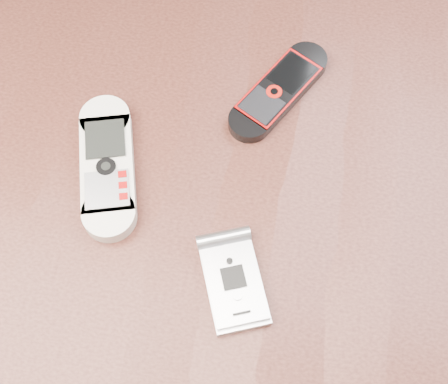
{
  "coord_description": "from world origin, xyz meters",
  "views": [
    {
      "loc": [
        0.04,
        -0.24,
        1.27
      ],
      "look_at": [
        0.01,
        0.0,
        0.76
      ],
      "focal_mm": 50.0,
      "sensor_mm": 36.0,
      "label": 1
    }
  ],
  "objects": [
    {
      "name": "ground",
      "position": [
        0.0,
        0.0,
        0.0
      ],
      "size": [
        4.0,
        4.0,
        0.0
      ],
      "primitive_type": "plane",
      "color": "#472B19",
      "rests_on": "ground"
    },
    {
      "name": "table",
      "position": [
        0.0,
        0.0,
        0.64
      ],
      "size": [
        1.2,
        0.8,
        0.75
      ],
      "color": "black",
      "rests_on": "ground"
    },
    {
      "name": "nokia_white",
      "position": [
        -0.11,
        0.01,
        0.76
      ],
      "size": [
        0.09,
        0.16,
        0.02
      ],
      "primitive_type": "cube",
      "rotation": [
        0.0,
        0.0,
        0.26
      ],
      "color": "silver",
      "rests_on": "table"
    },
    {
      "name": "nokia_black_red",
      "position": [
        0.04,
        0.12,
        0.76
      ],
      "size": [
        0.11,
        0.14,
        0.01
      ],
      "primitive_type": "cube",
      "rotation": [
        0.0,
        0.0,
        -0.54
      ],
      "color": "black",
      "rests_on": "table"
    },
    {
      "name": "motorola_razr",
      "position": [
        0.03,
        -0.08,
        0.76
      ],
      "size": [
        0.08,
        0.1,
        0.01
      ],
      "primitive_type": "cube",
      "rotation": [
        0.0,
        0.0,
        0.36
      ],
      "color": "silver",
      "rests_on": "table"
    }
  ]
}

